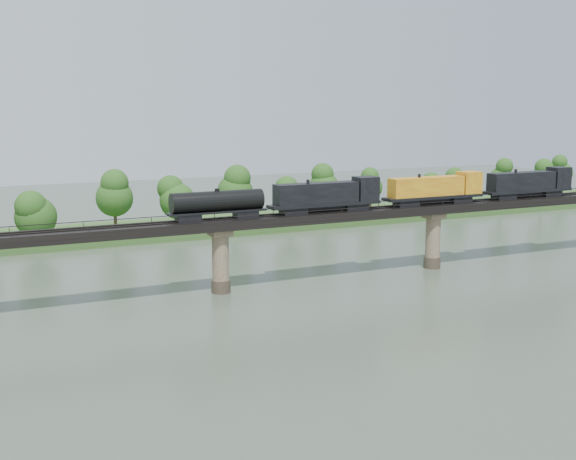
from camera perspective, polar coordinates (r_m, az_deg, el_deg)
name	(u,v)px	position (r m, az deg, el deg)	size (l,w,h in m)	color
ground	(308,352)	(86.67, 1.59, -9.58)	(400.00, 400.00, 0.00)	#384536
far_bank	(136,231)	(164.53, -11.89, -0.11)	(300.00, 24.00, 1.60)	#2B4D1F
bridge	(221,258)	(111.77, -5.35, -2.22)	(236.00, 30.00, 11.50)	#473A2D
bridge_superstructure	(220,218)	(110.61, -5.41, 0.98)	(220.00, 4.90, 0.75)	black
far_treeline	(102,200)	(157.31, -14.52, 2.29)	(289.06, 17.54, 13.60)	#382619
freight_train	(400,192)	(125.12, 8.83, 3.02)	(79.27, 3.09, 5.46)	black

